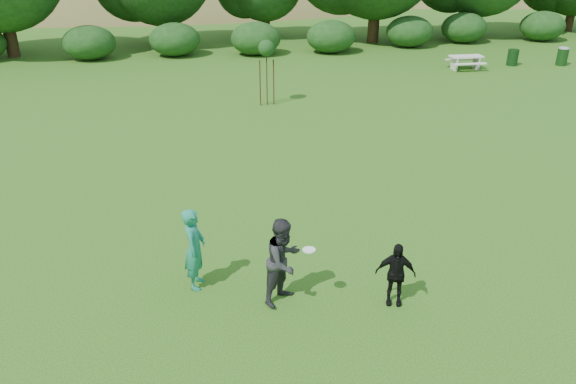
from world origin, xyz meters
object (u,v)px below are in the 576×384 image
trash_can_near (513,57)px  player_black (395,274)px  player_grey (284,261)px  picnic_table (466,60)px  sapling (266,50)px  player_teal (195,249)px  trash_can_lidded (563,56)px

trash_can_near → player_black: bearing=-124.7°
player_grey → picnic_table: 23.44m
sapling → picnic_table: sapling is taller
trash_can_near → sapling: 15.93m
trash_can_near → picnic_table: 3.15m
trash_can_near → player_teal: bearing=-133.6°
player_black → trash_can_lidded: size_ratio=1.36×
picnic_table → trash_can_lidded: trash_can_lidded is taller
trash_can_near → sapling: size_ratio=0.32×
player_black → sapling: sapling is taller
player_grey → trash_can_lidded: 27.29m
sapling → picnic_table: 12.87m
player_black → trash_can_near: player_black is taller
player_grey → player_black: 2.33m
sapling → trash_can_lidded: bearing=16.0°
player_teal → trash_can_near: bearing=-32.6°
sapling → trash_can_lidded: 18.44m
player_teal → sapling: 14.04m
picnic_table → trash_can_near: bearing=9.6°
sapling → player_black: bearing=-87.1°
player_teal → trash_can_near: (18.16, 19.04, -0.50)m
player_black → picnic_table: bearing=77.6°
player_grey → sapling: size_ratio=0.68×
player_grey → trash_can_near: player_grey is taller
player_teal → sapling: size_ratio=0.66×
sapling → player_teal: bearing=-103.8°
player_teal → trash_can_lidded: bearing=-37.3°
player_grey → trash_can_near: (16.34, 19.87, -0.51)m
player_teal → trash_can_near: player_teal is taller
trash_can_near → picnic_table: bearing=-170.4°
player_black → trash_can_lidded: bearing=66.3°
player_black → picnic_table: (10.97, 19.82, -0.20)m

